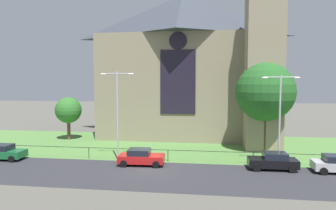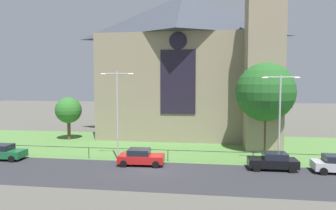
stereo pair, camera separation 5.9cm
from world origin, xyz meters
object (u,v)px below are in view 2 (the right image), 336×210
(streetlamp_near, at_px, (117,104))
(parked_car_green, at_px, (3,152))
(parked_car_red, at_px, (141,157))
(tree_right_near, at_px, (265,92))
(parked_car_black, at_px, (273,161))
(church_building, at_px, (187,64))
(streetlamp_far, at_px, (280,108))
(tree_left_far, at_px, (68,110))

(streetlamp_near, bearing_deg, parked_car_green, -172.44)
(streetlamp_near, distance_m, parked_car_red, 5.69)
(tree_right_near, distance_m, parked_car_black, 9.14)
(tree_right_near, bearing_deg, parked_car_black, -93.49)
(parked_car_green, bearing_deg, parked_car_black, -0.76)
(church_building, relative_size, streetlamp_far, 3.12)
(church_building, distance_m, parked_car_black, 20.61)
(tree_left_far, height_order, tree_right_near, tree_right_near)
(streetlamp_near, relative_size, streetlamp_far, 1.05)
(tree_right_near, bearing_deg, church_building, 135.60)
(parked_car_green, relative_size, parked_car_red, 0.99)
(parked_car_red, bearing_deg, streetlamp_far, 4.36)
(parked_car_green, distance_m, parked_car_black, 25.89)
(streetlamp_near, height_order, streetlamp_far, streetlamp_near)
(tree_right_near, bearing_deg, tree_left_far, 170.97)
(streetlamp_near, xyz_separation_m, parked_car_green, (-11.34, -1.51, -4.75))
(tree_left_far, xyz_separation_m, streetlamp_near, (9.75, -9.55, 1.58))
(streetlamp_near, height_order, parked_car_black, streetlamp_near)
(tree_right_near, relative_size, parked_car_green, 2.32)
(church_building, height_order, parked_car_green, church_building)
(tree_right_near, height_order, parked_car_red, tree_right_near)
(tree_left_far, xyz_separation_m, parked_car_green, (-1.59, -11.06, -3.17))
(parked_car_black, bearing_deg, parked_car_red, 0.27)
(tree_left_far, relative_size, parked_car_black, 1.35)
(church_building, distance_m, streetlamp_far, 18.17)
(tree_right_near, height_order, streetlamp_near, tree_right_near)
(tree_right_near, relative_size, streetlamp_near, 1.13)
(tree_left_far, distance_m, parked_car_green, 11.61)
(streetlamp_near, bearing_deg, tree_right_near, 20.58)
(tree_right_near, relative_size, parked_car_red, 2.29)
(tree_right_near, bearing_deg, parked_car_green, -164.84)
(streetlamp_far, xyz_separation_m, parked_car_black, (-0.77, -1.40, -4.54))
(tree_right_near, xyz_separation_m, parked_car_black, (-0.43, -7.02, -5.84))
(tree_left_far, distance_m, streetlamp_near, 13.74)
(tree_left_far, distance_m, streetlamp_far, 26.87)
(streetlamp_near, distance_m, parked_car_black, 15.37)
(parked_car_green, bearing_deg, church_building, 42.32)
(church_building, distance_m, tree_right_near, 13.40)
(tree_left_far, relative_size, parked_car_red, 1.33)
(streetlamp_far, bearing_deg, parked_car_green, -176.77)
(streetlamp_near, xyz_separation_m, streetlamp_far, (15.32, 0.00, -0.21))
(church_building, distance_m, parked_car_red, 19.06)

